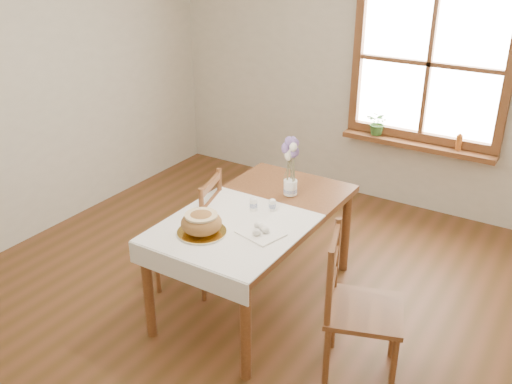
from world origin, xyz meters
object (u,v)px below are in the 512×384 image
chair_left (188,231)px  flower_vase (290,188)px  dining_table (256,222)px  chair_right (365,308)px  bread_plate (202,232)px

chair_left → flower_vase: (0.63, 0.46, 0.34)m
dining_table → chair_left: (-0.55, -0.10, -0.20)m
chair_right → dining_table: bearing=53.0°
dining_table → bread_plate: (-0.12, -0.48, 0.10)m
dining_table → flower_vase: bearing=78.0°
dining_table → chair_right: size_ratio=1.63×
chair_right → chair_left: bearing=62.7°
chair_left → chair_right: (1.53, -0.22, 0.02)m
chair_left → bread_plate: bearing=32.9°
chair_left → bread_plate: size_ratio=2.99×
bread_plate → flower_vase: flower_vase is taller
dining_table → bread_plate: 0.50m
flower_vase → bread_plate: bearing=-103.2°
chair_left → chair_right: size_ratio=0.96×
dining_table → chair_right: bearing=-17.9°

